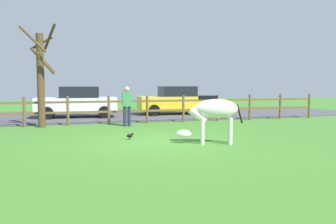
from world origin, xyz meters
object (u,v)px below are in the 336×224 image
zebra (213,112)px  visitor_right_of_tree (127,104)px  parked_car_white (77,102)px  crow_on_grass (130,136)px  parked_car_yellow (175,100)px  bare_tree (41,76)px

zebra → visitor_right_of_tree: visitor_right_of_tree is taller
visitor_right_of_tree → parked_car_white: bearing=114.1°
parked_car_white → zebra: bearing=-68.7°
zebra → crow_on_grass: 2.75m
zebra → visitor_right_of_tree: (-1.70, 4.95, -0.02)m
zebra → parked_car_white: size_ratio=0.45×
zebra → parked_car_white: (-3.53, 9.07, -0.08)m
parked_car_yellow → bare_tree: bearing=-150.2°
crow_on_grass → parked_car_white: parked_car_white is taller
crow_on_grass → visitor_right_of_tree: 3.64m
visitor_right_of_tree → crow_on_grass: bearing=-98.3°
zebra → parked_car_white: 9.73m
zebra → bare_tree: bearing=132.4°
crow_on_grass → parked_car_yellow: bearing=63.4°
crow_on_grass → parked_car_white: (-1.33, 7.63, 0.72)m
crow_on_grass → parked_car_yellow: parked_car_yellow is taller
crow_on_grass → zebra: bearing=-33.1°
bare_tree → visitor_right_of_tree: bare_tree is taller
bare_tree → parked_car_yellow: bearing=29.8°
zebra → visitor_right_of_tree: size_ratio=1.13×
zebra → crow_on_grass: bearing=146.9°
visitor_right_of_tree → parked_car_yellow: bearing=52.0°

